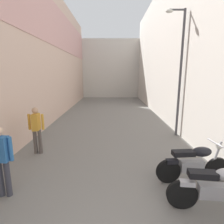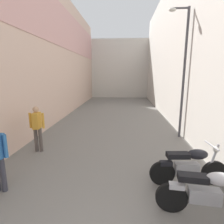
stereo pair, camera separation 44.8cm
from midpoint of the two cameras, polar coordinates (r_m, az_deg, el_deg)
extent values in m
plane|color=slate|center=(8.55, 1.28, -6.01)|extent=(36.72, 36.72, 0.00)
cube|color=beige|center=(10.83, -16.59, 17.13)|extent=(0.40, 20.72, 7.42)
cube|color=#DBA39E|center=(11.04, -16.01, 25.67)|extent=(0.04, 20.72, 2.37)
cube|color=beige|center=(10.62, 20.96, 18.17)|extent=(0.40, 20.72, 7.86)
cube|color=beige|center=(21.50, 3.05, 13.27)|extent=(9.18, 2.00, 6.34)
cylinder|color=black|center=(4.08, 21.39, -23.73)|extent=(0.61, 0.15, 0.60)
cube|color=#9E9EA3|center=(4.16, 29.91, -21.79)|extent=(0.58, 0.26, 0.28)
ellipsoid|color=#B7B7BC|center=(4.07, 33.64, -17.17)|extent=(0.51, 0.31, 0.24)
cube|color=black|center=(3.92, 27.12, -17.88)|extent=(0.54, 0.28, 0.12)
cube|color=#B7B7BC|center=(3.95, 22.90, -20.59)|extent=(0.29, 0.17, 0.10)
cylinder|color=black|center=(5.30, 31.58, -15.98)|extent=(0.60, 0.13, 0.60)
cylinder|color=black|center=(4.78, 18.16, -17.81)|extent=(0.60, 0.13, 0.60)
cube|color=#9E9EA3|center=(4.94, 24.84, -15.80)|extent=(0.57, 0.25, 0.28)
ellipsoid|color=black|center=(4.89, 27.69, -11.69)|extent=(0.50, 0.30, 0.24)
cube|color=black|center=(4.70, 22.61, -12.43)|extent=(0.54, 0.26, 0.12)
cylinder|color=#9E9EA3|center=(5.12, 31.33, -12.59)|extent=(0.25, 0.08, 0.77)
cylinder|color=#9E9EA3|center=(4.96, 31.07, -8.98)|extent=(0.08, 0.58, 0.04)
sphere|color=silver|center=(5.06, 32.12, -9.93)|extent=(0.14, 0.14, 0.14)
cube|color=black|center=(4.69, 19.33, -14.93)|extent=(0.29, 0.16, 0.10)
cylinder|color=#383842|center=(4.85, -28.63, -16.84)|extent=(0.12, 0.12, 0.82)
cylinder|color=#2D66A5|center=(4.50, -27.97, -9.46)|extent=(0.08, 0.08, 0.52)
cylinder|color=#564C47|center=(6.73, -20.92, -8.15)|extent=(0.12, 0.12, 0.82)
cylinder|color=#564C47|center=(6.66, -19.66, -8.25)|extent=(0.12, 0.12, 0.82)
cube|color=gold|center=(6.50, -20.72, -2.55)|extent=(0.22, 0.35, 0.54)
sphere|color=tan|center=(6.42, -20.97, 0.74)|extent=(0.20, 0.20, 0.20)
cylinder|color=gold|center=(6.60, -22.46, -2.49)|extent=(0.08, 0.08, 0.52)
cylinder|color=gold|center=(6.41, -18.93, -2.61)|extent=(0.08, 0.08, 0.52)
cylinder|color=#47474C|center=(7.99, 23.09, 10.30)|extent=(0.10, 0.10, 5.07)
cylinder|color=#47474C|center=(8.26, 22.43, 27.90)|extent=(0.60, 0.07, 0.07)
ellipsoid|color=silver|center=(8.17, 20.14, 27.89)|extent=(0.28, 0.18, 0.14)
camera|label=1|loc=(0.22, -88.12, 0.39)|focal=29.19mm
camera|label=2|loc=(0.22, 91.88, -0.39)|focal=29.19mm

